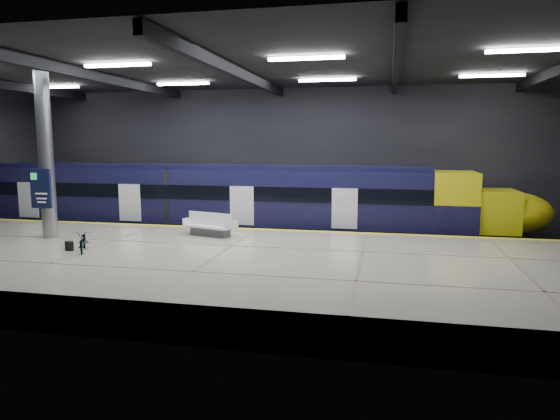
% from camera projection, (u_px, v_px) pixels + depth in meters
% --- Properties ---
extents(ground, '(30.00, 30.00, 0.00)m').
position_uv_depth(ground, '(240.00, 267.00, 20.43)').
color(ground, black).
rests_on(ground, ground).
extents(room_shell, '(30.10, 16.10, 8.05)m').
position_uv_depth(room_shell, '(239.00, 126.00, 19.66)').
color(room_shell, black).
rests_on(room_shell, ground).
extents(platform, '(30.00, 11.00, 1.10)m').
position_uv_depth(platform, '(220.00, 269.00, 17.93)').
color(platform, '#B3A897').
rests_on(platform, ground).
extents(safety_strip, '(30.00, 0.40, 0.01)m').
position_uv_depth(safety_strip, '(257.00, 229.00, 22.94)').
color(safety_strip, yellow).
rests_on(safety_strip, platform).
extents(rails, '(30.00, 1.52, 0.16)m').
position_uv_depth(rails, '(271.00, 240.00, 25.74)').
color(rails, gray).
rests_on(rails, ground).
extents(train, '(29.40, 2.84, 3.79)m').
position_uv_depth(train, '(227.00, 201.00, 25.96)').
color(train, black).
rests_on(train, ground).
extents(bench, '(2.43, 1.54, 1.00)m').
position_uv_depth(bench, '(210.00, 228.00, 21.33)').
color(bench, '#595B60').
rests_on(bench, platform).
extents(bicycle, '(1.16, 1.57, 0.79)m').
position_uv_depth(bicycle, '(84.00, 241.00, 18.24)').
color(bicycle, '#99999E').
rests_on(bicycle, platform).
extents(pannier_bag, '(0.35, 0.29, 0.35)m').
position_uv_depth(pannier_bag, '(69.00, 246.00, 18.39)').
color(pannier_bag, black).
rests_on(pannier_bag, platform).
extents(info_column, '(0.90, 0.78, 6.90)m').
position_uv_depth(info_column, '(45.00, 157.00, 20.52)').
color(info_column, '#9EA0A5').
rests_on(info_column, platform).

